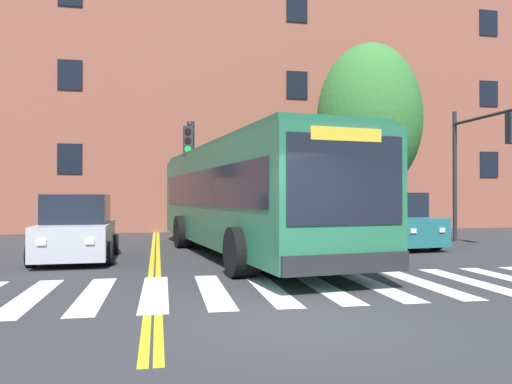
% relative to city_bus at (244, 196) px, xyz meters
% --- Properties ---
extents(ground_plane, '(120.00, 120.00, 0.00)m').
position_rel_city_bus_xyz_m(ground_plane, '(-0.51, -7.56, -1.74)').
color(ground_plane, '#303033').
extents(crosswalk, '(14.13, 3.57, 0.01)m').
position_rel_city_bus_xyz_m(crosswalk, '(-0.95, -5.25, -1.74)').
color(crosswalk, white).
rests_on(crosswalk, ground).
extents(lane_line_yellow_inner, '(0.12, 36.00, 0.01)m').
position_rel_city_bus_xyz_m(lane_line_yellow_inner, '(-2.62, 8.75, -1.74)').
color(lane_line_yellow_inner, gold).
rests_on(lane_line_yellow_inner, ground).
extents(lane_line_yellow_outer, '(0.12, 36.00, 0.01)m').
position_rel_city_bus_xyz_m(lane_line_yellow_outer, '(-2.46, 8.75, -1.74)').
color(lane_line_yellow_outer, gold).
rests_on(lane_line_yellow_outer, ground).
extents(city_bus, '(4.21, 12.47, 3.21)m').
position_rel_city_bus_xyz_m(city_bus, '(0.00, 0.00, 0.00)').
color(city_bus, '#28704C').
rests_on(city_bus, ground).
extents(car_silver_near_lane, '(2.10, 3.98, 1.78)m').
position_rel_city_bus_xyz_m(car_silver_near_lane, '(-4.61, -0.22, -0.92)').
color(car_silver_near_lane, '#B7BABF').
rests_on(car_silver_near_lane, ground).
extents(car_teal_far_lane, '(2.38, 4.16, 1.85)m').
position_rel_city_bus_xyz_m(car_teal_far_lane, '(5.28, 1.39, -0.89)').
color(car_teal_far_lane, '#236B70').
rests_on(car_teal_far_lane, ground).
extents(traffic_light_near_corner, '(0.34, 3.49, 5.02)m').
position_rel_city_bus_xyz_m(traffic_light_near_corner, '(8.81, 1.59, 1.60)').
color(traffic_light_near_corner, '#28282D').
rests_on(traffic_light_near_corner, ground).
extents(traffic_light_overhead, '(0.64, 3.53, 4.76)m').
position_rel_city_bus_xyz_m(traffic_light_overhead, '(-1.26, 4.37, 1.39)').
color(traffic_light_overhead, '#28282D').
rests_on(traffic_light_overhead, ground).
extents(street_tree_curbside_large, '(5.97, 5.91, 8.18)m').
position_rel_city_bus_xyz_m(street_tree_curbside_large, '(6.26, 5.26, 3.23)').
color(street_tree_curbside_large, brown).
rests_on(street_tree_curbside_large, ground).
extents(building_facade, '(40.84, 9.75, 13.88)m').
position_rel_city_bus_xyz_m(building_facade, '(-1.02, 14.68, 5.20)').
color(building_facade, '#9E5642').
rests_on(building_facade, ground).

